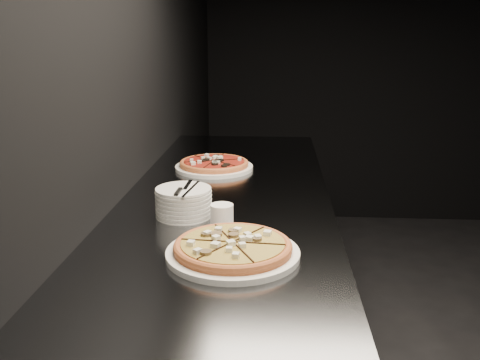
# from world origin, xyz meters

# --- Properties ---
(wall_left) EXTENTS (0.02, 5.00, 2.80)m
(wall_left) POSITION_xyz_m (-2.50, 0.00, 1.40)
(wall_left) COLOR black
(wall_left) RESTS_ON floor
(counter) EXTENTS (0.74, 2.44, 0.92)m
(counter) POSITION_xyz_m (-2.13, 0.00, 0.46)
(counter) COLOR #5B5D62
(counter) RESTS_ON floor
(pizza_mushroom) EXTENTS (0.36, 0.36, 0.04)m
(pizza_mushroom) POSITION_xyz_m (-2.06, -0.45, 0.94)
(pizza_mushroom) COLOR white
(pizza_mushroom) RESTS_ON counter
(pizza_tomato) EXTENTS (0.37, 0.37, 0.04)m
(pizza_tomato) POSITION_xyz_m (-2.22, 0.46, 0.94)
(pizza_tomato) COLOR white
(pizza_tomato) RESTS_ON counter
(plate_stack) EXTENTS (0.18, 0.18, 0.09)m
(plate_stack) POSITION_xyz_m (-2.25, -0.14, 0.97)
(plate_stack) COLOR white
(plate_stack) RESTS_ON counter
(cutlery) EXTENTS (0.07, 0.19, 0.01)m
(cutlery) POSITION_xyz_m (-2.24, -0.15, 1.02)
(cutlery) COLOR #B6B9BD
(cutlery) RESTS_ON plate_stack
(ramekin) EXTENTS (0.07, 0.07, 0.06)m
(ramekin) POSITION_xyz_m (-2.12, -0.20, 0.95)
(ramekin) COLOR white
(ramekin) RESTS_ON counter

